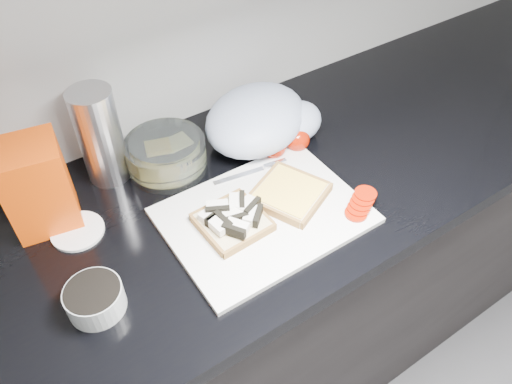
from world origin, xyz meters
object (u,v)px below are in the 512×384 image
Objects in this scene: glass_bowl at (166,155)px; steel_canister at (100,136)px; bread_bag at (37,186)px; cutting_board at (264,215)px.

steel_canister is (-0.12, 0.05, 0.07)m from glass_bowl.
glass_bowl is at bearing 11.59° from bread_bag.
bread_bag is (-0.37, 0.24, 0.09)m from cutting_board.
glass_bowl is at bearing 110.79° from cutting_board.
bread_bag is at bearing -159.17° from steel_canister.
steel_canister is (-0.22, 0.30, 0.10)m from cutting_board.
steel_canister is at bearing 157.35° from glass_bowl.
glass_bowl is at bearing -22.65° from steel_canister.
glass_bowl is 0.82× the size of steel_canister.
steel_canister is at bearing 30.53° from bread_bag.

